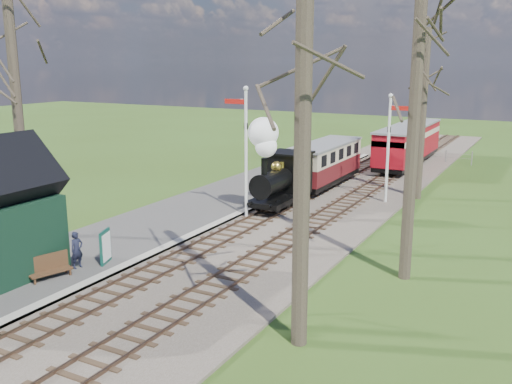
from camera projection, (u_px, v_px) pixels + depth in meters
distant_hills at (450, 253)px, 71.23m from camera, size 114.40×48.00×22.02m
ballast_bed at (331, 196)px, 31.26m from camera, size 8.00×60.00×0.10m
track_near at (310, 193)px, 31.85m from camera, size 1.60×60.00×0.15m
track_far at (354, 198)px, 30.65m from camera, size 1.60×60.00×0.15m
platform at (173, 219)px, 26.60m from camera, size 5.00×44.00×0.20m
coping_strip at (215, 226)px, 25.54m from camera, size 0.40×44.00×0.21m
semaphore_near at (245, 143)px, 26.26m from camera, size 1.22×0.24×6.22m
semaphore_far at (390, 140)px, 29.09m from camera, size 1.22×0.24×5.72m
bare_trees at (214, 123)px, 19.87m from camera, size 15.51×22.39×12.00m
fence_line at (385, 151)px, 43.62m from camera, size 12.60×0.08×1.00m
locomotive at (279, 169)px, 28.00m from camera, size 1.84×4.28×4.59m
coach at (324, 162)px, 33.33m from camera, size 2.14×7.34×2.25m
red_carriage_a at (398, 149)px, 37.85m from camera, size 2.23×5.52×2.34m
red_carriage_b at (417, 139)px, 42.56m from camera, size 2.23×5.52×2.34m
sign_board at (106, 247)px, 20.44m from camera, size 0.38×0.81×1.22m
bench at (49, 267)px, 19.08m from camera, size 0.83×1.48×0.81m
person at (77, 250)px, 19.94m from camera, size 0.39×0.53×1.32m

